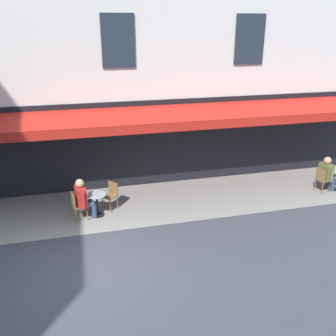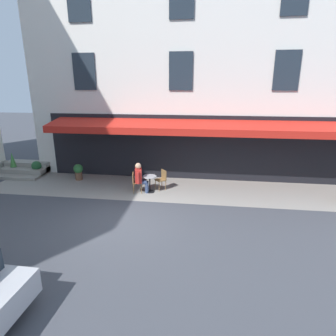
# 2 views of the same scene
# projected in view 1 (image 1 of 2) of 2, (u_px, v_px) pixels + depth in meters

# --- Properties ---
(ground_plane) EXTENTS (70.00, 70.00, 0.00)m
(ground_plane) POSITION_uv_depth(u_px,v_px,m) (84.00, 273.00, 9.15)
(ground_plane) COLOR #42444C
(sidewalk_cafe_terrace) EXTENTS (20.50, 3.20, 0.01)m
(sidewalk_cafe_terrace) POSITION_uv_depth(u_px,v_px,m) (176.00, 199.00, 12.94)
(sidewalk_cafe_terrace) COLOR gray
(sidewalk_cafe_terrace) RESTS_ON ground_plane
(cafe_table_near_entrance) EXTENTS (0.60, 0.60, 0.75)m
(cafe_table_near_entrance) POSITION_uv_depth(u_px,v_px,m) (97.00, 202.00, 11.69)
(cafe_table_near_entrance) COLOR black
(cafe_table_near_entrance) RESTS_ON ground_plane
(cafe_chair_wicker_back_row) EXTENTS (0.47, 0.47, 0.91)m
(cafe_chair_wicker_back_row) POSITION_uv_depth(u_px,v_px,m) (77.00, 204.00, 11.41)
(cafe_chair_wicker_back_row) COLOR olive
(cafe_chair_wicker_back_row) RESTS_ON ground_plane
(cafe_chair_wicker_by_window) EXTENTS (0.56, 0.56, 0.91)m
(cafe_chair_wicker_by_window) POSITION_uv_depth(u_px,v_px,m) (111.00, 193.00, 12.14)
(cafe_chair_wicker_by_window) COLOR olive
(cafe_chair_wicker_by_window) RESTS_ON ground_plane
(cafe_table_mid_terrace) EXTENTS (0.60, 0.60, 0.75)m
(cafe_table_mid_terrace) POSITION_uv_depth(u_px,v_px,m) (334.00, 177.00, 13.57)
(cafe_table_mid_terrace) COLOR black
(cafe_table_mid_terrace) RESTS_ON ground_plane
(cafe_chair_wicker_corner_left) EXTENTS (0.47, 0.47, 0.91)m
(cafe_chair_wicker_corner_left) POSITION_uv_depth(u_px,v_px,m) (322.00, 178.00, 13.30)
(cafe_chair_wicker_corner_left) COLOR olive
(cafe_chair_wicker_corner_left) RESTS_ON ground_plane
(seated_patron_in_red) EXTENTS (0.64, 0.69, 1.36)m
(seated_patron_in_red) POSITION_uv_depth(u_px,v_px,m) (83.00, 198.00, 11.44)
(seated_patron_in_red) COLOR navy
(seated_patron_in_red) RESTS_ON ground_plane
(seated_companion_in_olive) EXTENTS (0.62, 0.68, 1.34)m
(seated_companion_in_olive) POSITION_uv_depth(u_px,v_px,m) (327.00, 173.00, 13.32)
(seated_companion_in_olive) COLOR navy
(seated_companion_in_olive) RESTS_ON ground_plane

